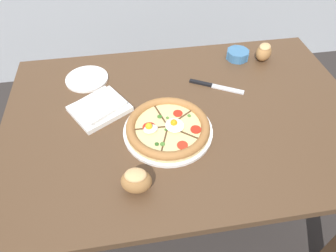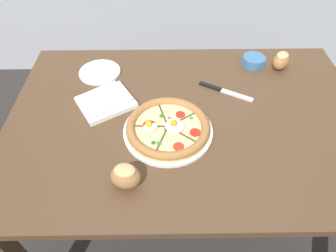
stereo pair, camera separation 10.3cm
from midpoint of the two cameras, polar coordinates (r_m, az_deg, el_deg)
ground_plane at (r=1.72m, az=4.38°, el=-16.27°), size 12.00×12.00×0.00m
dining_table at (r=1.18m, az=6.14°, el=-1.65°), size 1.33×0.89×0.75m
pizza at (r=1.03m, az=2.83°, el=-0.51°), size 0.31×0.31×0.05m
ramekin_bowl at (r=1.40m, az=18.08°, el=11.65°), size 0.10×0.10×0.04m
napkin_folded at (r=1.15m, az=-9.29°, el=4.59°), size 0.25×0.24×0.04m
bread_piece_near at (r=1.41m, az=22.76°, el=11.36°), size 0.11×0.11×0.08m
bread_piece_mid at (r=0.88m, az=-4.76°, el=-9.66°), size 0.10×0.08×0.08m
knife_main at (r=1.23m, az=13.15°, el=6.36°), size 0.21×0.12×0.01m
side_saucer at (r=1.32m, az=-10.69°, el=9.95°), size 0.18×0.18×0.01m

